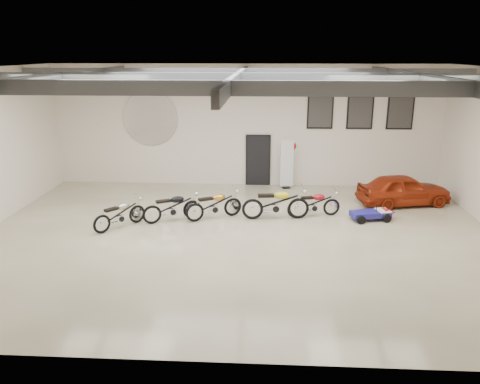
# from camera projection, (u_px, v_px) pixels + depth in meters

# --- Properties ---
(floor) EXTENTS (16.00, 12.00, 0.01)m
(floor) POSITION_uv_depth(u_px,v_px,m) (238.00, 238.00, 14.32)
(floor) COLOR #C5BA96
(floor) RESTS_ON ground
(ceiling) EXTENTS (16.00, 12.00, 0.01)m
(ceiling) POSITION_uv_depth(u_px,v_px,m) (238.00, 69.00, 12.87)
(ceiling) COLOR gray
(ceiling) RESTS_ON back_wall
(back_wall) EXTENTS (16.00, 0.02, 5.00)m
(back_wall) POSITION_uv_depth(u_px,v_px,m) (246.00, 126.00, 19.33)
(back_wall) COLOR silver
(back_wall) RESTS_ON floor
(ceiling_beams) EXTENTS (15.80, 11.80, 0.32)m
(ceiling_beams) POSITION_uv_depth(u_px,v_px,m) (238.00, 79.00, 12.94)
(ceiling_beams) COLOR #54575C
(ceiling_beams) RESTS_ON ceiling
(door) EXTENTS (0.92, 0.08, 2.10)m
(door) POSITION_uv_depth(u_px,v_px,m) (258.00, 161.00, 19.67)
(door) COLOR black
(door) RESTS_ON back_wall
(logo_plaque) EXTENTS (2.30, 0.06, 1.16)m
(logo_plaque) POSITION_uv_depth(u_px,v_px,m) (150.00, 118.00, 19.40)
(logo_plaque) COLOR silver
(logo_plaque) RESTS_ON back_wall
(poster_left) EXTENTS (1.05, 0.08, 1.35)m
(poster_left) POSITION_uv_depth(u_px,v_px,m) (320.00, 112.00, 18.96)
(poster_left) COLOR black
(poster_left) RESTS_ON back_wall
(poster_mid) EXTENTS (1.05, 0.08, 1.35)m
(poster_mid) POSITION_uv_depth(u_px,v_px,m) (360.00, 112.00, 18.87)
(poster_mid) COLOR black
(poster_mid) RESTS_ON back_wall
(poster_right) EXTENTS (1.05, 0.08, 1.35)m
(poster_right) POSITION_uv_depth(u_px,v_px,m) (400.00, 113.00, 18.79)
(poster_right) COLOR black
(poster_right) RESTS_ON back_wall
(oil_sign) EXTENTS (0.72, 0.10, 0.72)m
(oil_sign) POSITION_uv_depth(u_px,v_px,m) (292.00, 146.00, 19.41)
(oil_sign) COLOR white
(oil_sign) RESTS_ON back_wall
(banner_stand) EXTENTS (0.57, 0.31, 1.98)m
(banner_stand) POSITION_uv_depth(u_px,v_px,m) (287.00, 165.00, 19.20)
(banner_stand) COLOR white
(banner_stand) RESTS_ON floor
(motorcycle_silver) EXTENTS (1.65, 1.79, 0.97)m
(motorcycle_silver) POSITION_uv_depth(u_px,v_px,m) (120.00, 214.00, 14.99)
(motorcycle_silver) COLOR silver
(motorcycle_silver) RESTS_ON floor
(motorcycle_black) EXTENTS (2.04, 1.43, 1.02)m
(motorcycle_black) POSITION_uv_depth(u_px,v_px,m) (172.00, 206.00, 15.58)
(motorcycle_black) COLOR silver
(motorcycle_black) RESTS_ON floor
(motorcycle_gold) EXTENTS (2.04, 1.47, 1.03)m
(motorcycle_gold) POSITION_uv_depth(u_px,v_px,m) (214.00, 204.00, 15.80)
(motorcycle_gold) COLOR silver
(motorcycle_gold) RESTS_ON floor
(motorcycle_yellow) EXTENTS (2.29, 0.93, 1.16)m
(motorcycle_yellow) POSITION_uv_depth(u_px,v_px,m) (276.00, 203.00, 15.76)
(motorcycle_yellow) COLOR silver
(motorcycle_yellow) RESTS_ON floor
(motorcycle_red) EXTENTS (1.93, 0.99, 0.96)m
(motorcycle_red) POSITION_uv_depth(u_px,v_px,m) (314.00, 203.00, 16.02)
(motorcycle_red) COLOR silver
(motorcycle_red) RESTS_ON floor
(go_kart) EXTENTS (1.73, 1.06, 0.58)m
(go_kart) POSITION_uv_depth(u_px,v_px,m) (374.00, 212.00, 15.75)
(go_kart) COLOR navy
(go_kart) RESTS_ON floor
(vintage_car) EXTENTS (2.08, 3.60, 1.15)m
(vintage_car) POSITION_uv_depth(u_px,v_px,m) (404.00, 190.00, 17.25)
(vintage_car) COLOR #96270D
(vintage_car) RESTS_ON floor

